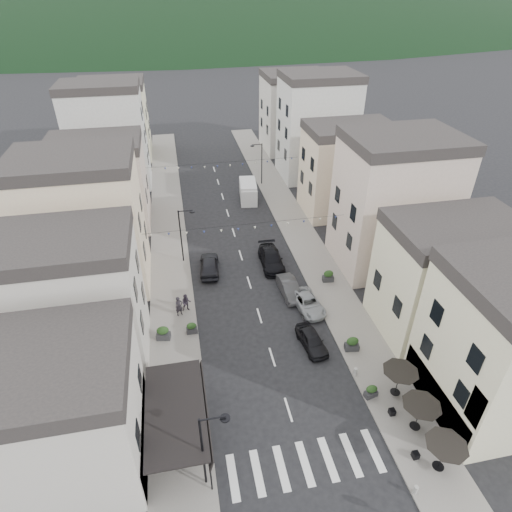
% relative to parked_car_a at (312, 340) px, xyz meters
% --- Properties ---
extents(ground, '(700.00, 700.00, 0.00)m').
position_rel_parked_car_a_xyz_m(ground, '(-3.38, -11.54, -0.67)').
color(ground, black).
rests_on(ground, ground).
extents(sidewalk_left, '(4.00, 76.00, 0.12)m').
position_rel_parked_car_a_xyz_m(sidewalk_left, '(-10.88, 20.46, -0.61)').
color(sidewalk_left, slate).
rests_on(sidewalk_left, ground).
extents(sidewalk_right, '(4.00, 76.00, 0.12)m').
position_rel_parked_car_a_xyz_m(sidewalk_right, '(4.12, 20.46, -0.61)').
color(sidewalk_right, slate).
rests_on(sidewalk_right, ground).
extents(hill_backdrop, '(640.00, 360.00, 70.00)m').
position_rel_parked_car_a_xyz_m(hill_backdrop, '(-3.38, 288.46, -0.67)').
color(hill_backdrop, black).
rests_on(hill_backdrop, ground).
extents(boutique_building, '(12.00, 8.00, 8.00)m').
position_rel_parked_car_a_xyz_m(boutique_building, '(-18.88, -6.54, 3.33)').
color(boutique_building, beige).
rests_on(boutique_building, ground).
extents(boutique_awning, '(3.77, 7.50, 3.28)m').
position_rel_parked_car_a_xyz_m(boutique_awning, '(-10.63, -6.54, 2.44)').
color(boutique_awning, black).
rests_on(boutique_awning, ground).
extents(buildings_row_left, '(10.20, 54.16, 14.00)m').
position_rel_parked_car_a_xyz_m(buildings_row_left, '(-17.88, 26.21, 5.45)').
color(buildings_row_left, beige).
rests_on(buildings_row_left, ground).
extents(buildings_row_right, '(10.20, 54.16, 14.50)m').
position_rel_parked_car_a_xyz_m(buildings_row_right, '(11.12, 25.06, 5.65)').
color(buildings_row_right, beige).
rests_on(buildings_row_right, ground).
extents(cafe_terrace, '(2.50, 8.10, 2.53)m').
position_rel_parked_car_a_xyz_m(cafe_terrace, '(4.32, -8.74, 1.69)').
color(cafe_terrace, black).
rests_on(cafe_terrace, ground).
extents(streetlamp_left_near, '(1.70, 0.56, 6.00)m').
position_rel_parked_car_a_xyz_m(streetlamp_left_near, '(-9.21, -9.54, 3.03)').
color(streetlamp_left_near, black).
rests_on(streetlamp_left_near, ground).
extents(streetlamp_left_far, '(1.70, 0.56, 6.00)m').
position_rel_parked_car_a_xyz_m(streetlamp_left_far, '(-9.21, 14.46, 3.03)').
color(streetlamp_left_far, black).
rests_on(streetlamp_left_far, ground).
extents(streetlamp_right_far, '(1.70, 0.56, 6.00)m').
position_rel_parked_car_a_xyz_m(streetlamp_right_far, '(2.44, 32.46, 3.03)').
color(streetlamp_right_far, black).
rests_on(streetlamp_right_far, ground).
extents(bollards, '(11.66, 10.26, 0.60)m').
position_rel_parked_car_a_xyz_m(bollards, '(-3.38, -6.04, -0.25)').
color(bollards, gray).
rests_on(bollards, ground).
extents(bunting_near, '(19.00, 0.28, 0.62)m').
position_rel_parked_car_a_xyz_m(bunting_near, '(-3.38, 10.46, 4.98)').
color(bunting_near, black).
rests_on(bunting_near, ground).
extents(bunting_far, '(19.00, 0.28, 0.62)m').
position_rel_parked_car_a_xyz_m(bunting_far, '(-3.38, 26.46, 4.98)').
color(bunting_far, black).
rests_on(bunting_far, ground).
extents(parked_car_a, '(2.06, 4.11, 1.34)m').
position_rel_parked_car_a_xyz_m(parked_car_a, '(0.00, 0.00, 0.00)').
color(parked_car_a, black).
rests_on(parked_car_a, ground).
extents(parked_car_b, '(1.70, 4.30, 1.39)m').
position_rel_parked_car_a_xyz_m(parked_car_b, '(0.00, 6.94, 0.02)').
color(parked_car_b, '#323235').
rests_on(parked_car_b, ground).
extents(parked_car_c, '(2.61, 4.69, 1.24)m').
position_rel_parked_car_a_xyz_m(parked_car_c, '(1.09, 4.59, -0.05)').
color(parked_car_c, '#909498').
rests_on(parked_car_c, ground).
extents(parked_car_d, '(2.26, 5.32, 1.53)m').
position_rel_parked_car_a_xyz_m(parked_car_d, '(-0.58, 12.02, 0.09)').
color(parked_car_d, black).
rests_on(parked_car_d, ground).
extents(parked_car_e, '(2.33, 4.83, 1.59)m').
position_rel_parked_car_a_xyz_m(parked_car_e, '(-6.97, 12.12, 0.12)').
color(parked_car_e, black).
rests_on(parked_car_e, ground).
extents(delivery_van, '(2.72, 5.54, 2.55)m').
position_rel_parked_car_a_xyz_m(delivery_van, '(-0.10, 27.94, 0.58)').
color(delivery_van, silver).
rests_on(delivery_van, ground).
extents(pedestrian_a, '(0.82, 0.70, 1.92)m').
position_rel_parked_car_a_xyz_m(pedestrian_a, '(-10.27, 5.84, 0.41)').
color(pedestrian_a, black).
rests_on(pedestrian_a, sidewalk_left).
extents(pedestrian_b, '(0.84, 0.66, 1.73)m').
position_rel_parked_car_a_xyz_m(pedestrian_b, '(-9.62, 6.32, 0.31)').
color(pedestrian_b, '#261F2A').
rests_on(pedestrian_b, sidewalk_left).
extents(planter_la, '(1.23, 0.83, 1.26)m').
position_rel_parked_car_a_xyz_m(planter_la, '(-11.73, 3.09, 0.06)').
color(planter_la, '#2B2B2D').
rests_on(planter_la, sidewalk_left).
extents(planter_lb, '(0.93, 0.52, 1.03)m').
position_rel_parked_car_a_xyz_m(planter_lb, '(-9.38, 3.36, -0.05)').
color(planter_lb, '#2B2A2D').
rests_on(planter_lb, sidewalk_left).
extents(planter_ra, '(1.02, 0.70, 1.04)m').
position_rel_parked_car_a_xyz_m(planter_ra, '(2.62, -5.66, -0.05)').
color(planter_ra, '#2C2C2E').
rests_on(planter_ra, sidewalk_right).
extents(planter_rb, '(1.18, 0.75, 1.25)m').
position_rel_parked_car_a_xyz_m(planter_rb, '(3.01, -1.08, 0.05)').
color(planter_rb, '#2A2A2C').
rests_on(planter_rb, sidewalk_right).
extents(planter_rc, '(1.14, 0.70, 1.21)m').
position_rel_parked_car_a_xyz_m(planter_rc, '(4.22, 8.07, 0.04)').
color(planter_rc, '#2A2B2D').
rests_on(planter_rc, sidewalk_right).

